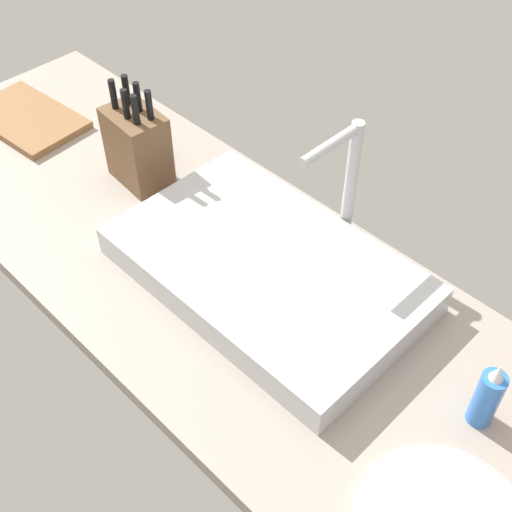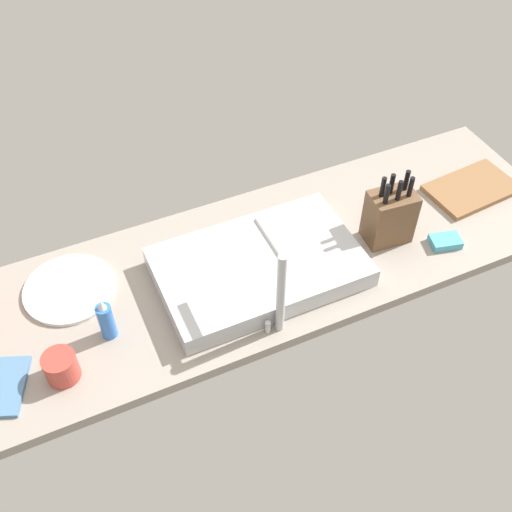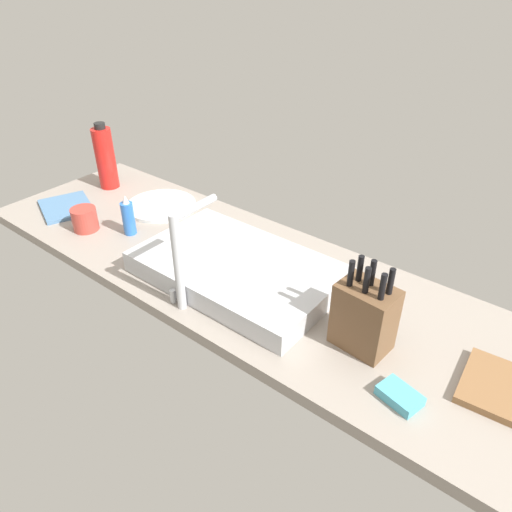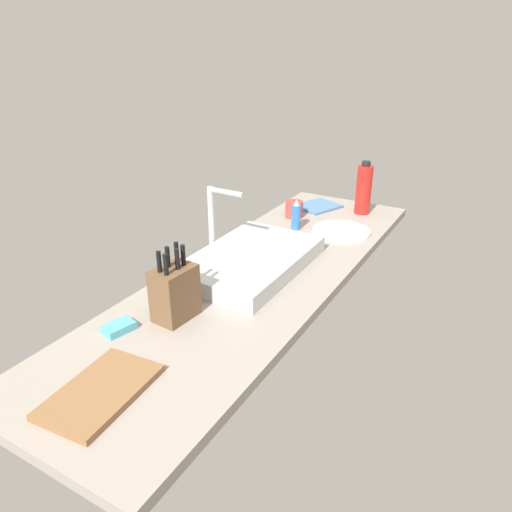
{
  "view_description": "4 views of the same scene",
  "coord_description": "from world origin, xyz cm",
  "px_view_note": "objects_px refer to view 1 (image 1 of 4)",
  "views": [
    {
      "loc": [
        60.92,
        -58.01,
        99.44
      ],
      "look_at": [
        1.68,
        1.17,
        13.28
      ],
      "focal_mm": 47.26,
      "sensor_mm": 36.0,
      "label": 1
    },
    {
      "loc": [
        49.91,
        109.74,
        137.69
      ],
      "look_at": [
        1.5,
        3.41,
        10.1
      ],
      "focal_mm": 42.99,
      "sensor_mm": 36.0,
      "label": 2
    },
    {
      "loc": [
        -74.03,
        90.47,
        85.91
      ],
      "look_at": [
        -4.89,
        3.51,
        13.01
      ],
      "focal_mm": 33.7,
      "sensor_mm": 36.0,
      "label": 3
    },
    {
      "loc": [
        -138.66,
        -78.63,
        83.9
      ],
      "look_at": [
        -1.18,
        0.98,
        10.31
      ],
      "focal_mm": 33.65,
      "sensor_mm": 36.0,
      "label": 4
    }
  ],
  "objects_px": {
    "faucet": "(346,178)",
    "dish_sponge": "(137,128)",
    "knife_block": "(138,146)",
    "soap_bottle": "(487,397)",
    "sink_basin": "(267,270)",
    "cutting_board": "(27,119)"
  },
  "relations": [
    {
      "from": "knife_block",
      "to": "cutting_board",
      "type": "height_order",
      "value": "knife_block"
    },
    {
      "from": "cutting_board",
      "to": "soap_bottle",
      "type": "relative_size",
      "value": 2.04
    },
    {
      "from": "soap_bottle",
      "to": "cutting_board",
      "type": "bearing_deg",
      "value": -176.88
    },
    {
      "from": "faucet",
      "to": "dish_sponge",
      "type": "distance_m",
      "value": 0.61
    },
    {
      "from": "sink_basin",
      "to": "soap_bottle",
      "type": "bearing_deg",
      "value": 3.52
    },
    {
      "from": "soap_bottle",
      "to": "knife_block",
      "type": "bearing_deg",
      "value": -179.74
    },
    {
      "from": "soap_bottle",
      "to": "dish_sponge",
      "type": "xyz_separation_m",
      "value": [
        -1.01,
        0.1,
        -0.05
      ]
    },
    {
      "from": "faucet",
      "to": "soap_bottle",
      "type": "xyz_separation_m",
      "value": [
        0.42,
        -0.15,
        -0.11
      ]
    },
    {
      "from": "soap_bottle",
      "to": "faucet",
      "type": "bearing_deg",
      "value": 160.48
    },
    {
      "from": "faucet",
      "to": "soap_bottle",
      "type": "height_order",
      "value": "faucet"
    },
    {
      "from": "faucet",
      "to": "dish_sponge",
      "type": "xyz_separation_m",
      "value": [
        -0.59,
        -0.05,
        -0.16
      ]
    },
    {
      "from": "knife_block",
      "to": "soap_bottle",
      "type": "xyz_separation_m",
      "value": [
        0.86,
        0.0,
        -0.03
      ]
    },
    {
      "from": "faucet",
      "to": "dish_sponge",
      "type": "relative_size",
      "value": 3.13
    },
    {
      "from": "cutting_board",
      "to": "soap_bottle",
      "type": "distance_m",
      "value": 1.24
    },
    {
      "from": "sink_basin",
      "to": "cutting_board",
      "type": "xyz_separation_m",
      "value": [
        -0.79,
        -0.04,
        -0.02
      ]
    },
    {
      "from": "soap_bottle",
      "to": "dish_sponge",
      "type": "height_order",
      "value": "soap_bottle"
    },
    {
      "from": "soap_bottle",
      "to": "dish_sponge",
      "type": "relative_size",
      "value": 1.57
    },
    {
      "from": "dish_sponge",
      "to": "cutting_board",
      "type": "bearing_deg",
      "value": -144.1
    },
    {
      "from": "cutting_board",
      "to": "knife_block",
      "type": "bearing_deg",
      "value": 9.62
    },
    {
      "from": "sink_basin",
      "to": "faucet",
      "type": "relative_size",
      "value": 2.05
    },
    {
      "from": "sink_basin",
      "to": "soap_bottle",
      "type": "relative_size",
      "value": 4.09
    },
    {
      "from": "sink_basin",
      "to": "cutting_board",
      "type": "bearing_deg",
      "value": -177.11
    }
  ]
}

